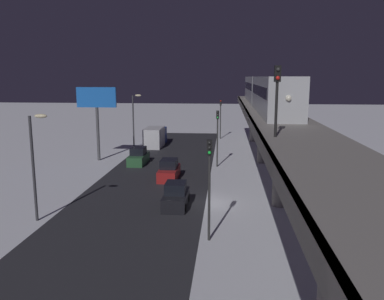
% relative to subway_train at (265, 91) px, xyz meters
% --- Properties ---
extents(ground_plane, '(240.00, 240.00, 0.00)m').
position_rel_subway_train_xyz_m(ground_plane, '(5.80, 16.52, -8.52)').
color(ground_plane, white).
extents(avenue_asphalt, '(11.00, 80.33, 0.01)m').
position_rel_subway_train_xyz_m(avenue_asphalt, '(11.49, 16.52, -8.52)').
color(avenue_asphalt, '#28282D').
rests_on(avenue_asphalt, ground_plane).
extents(elevated_railway, '(5.00, 80.33, 6.74)m').
position_rel_subway_train_xyz_m(elevated_railway, '(0.09, 16.52, -2.68)').
color(elevated_railway, gray).
rests_on(elevated_railway, ground_plane).
extents(subway_train, '(2.94, 36.87, 3.40)m').
position_rel_subway_train_xyz_m(subway_train, '(0.00, 0.00, 0.00)').
color(subway_train, '#B7BABF').
rests_on(subway_train, elevated_railway).
extents(rail_signal, '(0.36, 0.41, 4.00)m').
position_rel_subway_train_xyz_m(rail_signal, '(1.62, 24.67, 0.95)').
color(rail_signal, black).
rests_on(rail_signal, elevated_railway).
extents(sedan_black, '(1.91, 4.00, 1.97)m').
position_rel_subway_train_xyz_m(sedan_black, '(8.29, 17.58, -7.74)').
color(sedan_black, black).
rests_on(sedan_black, ground_plane).
extents(sedan_red, '(1.80, 4.56, 1.97)m').
position_rel_subway_train_xyz_m(sedan_red, '(10.09, 8.93, -7.72)').
color(sedan_red, '#A51E1E').
rests_on(sedan_red, ground_plane).
extents(sedan_green, '(1.80, 4.54, 1.97)m').
position_rel_subway_train_xyz_m(sedan_green, '(14.69, 2.35, -7.72)').
color(sedan_green, '#2D6038').
rests_on(sedan_green, ground_plane).
extents(box_truck, '(2.40, 7.40, 2.80)m').
position_rel_subway_train_xyz_m(box_truck, '(14.89, -9.99, -7.18)').
color(box_truck, navy).
rests_on(box_truck, ground_plane).
extents(traffic_light_near, '(0.32, 0.44, 6.40)m').
position_rel_subway_train_xyz_m(traffic_light_near, '(5.39, 23.91, -4.33)').
color(traffic_light_near, '#2D2D2D').
rests_on(traffic_light_near, ground_plane).
extents(traffic_light_mid, '(0.32, 0.44, 6.40)m').
position_rel_subway_train_xyz_m(traffic_light_mid, '(5.39, 3.17, -4.33)').
color(traffic_light_mid, '#2D2D2D').
rests_on(traffic_light_mid, ground_plane).
extents(traffic_light_far, '(0.32, 0.44, 6.40)m').
position_rel_subway_train_xyz_m(traffic_light_far, '(5.39, -17.58, -4.33)').
color(traffic_light_far, '#2D2D2D').
rests_on(traffic_light_far, ground_plane).
extents(commercial_billboard, '(4.80, 0.36, 8.90)m').
position_rel_subway_train_xyz_m(commercial_billboard, '(19.97, 0.89, -1.69)').
color(commercial_billboard, '#4C4C51').
rests_on(commercial_billboard, ground_plane).
extents(street_lamp_near, '(1.35, 0.44, 7.65)m').
position_rel_subway_train_xyz_m(street_lamp_near, '(17.57, 21.52, -3.71)').
color(street_lamp_near, '#38383D').
rests_on(street_lamp_near, ground_plane).
extents(street_lamp_far, '(1.35, 0.44, 7.65)m').
position_rel_subway_train_xyz_m(street_lamp_far, '(17.57, -8.48, -3.71)').
color(street_lamp_far, '#38383D').
rests_on(street_lamp_far, ground_plane).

